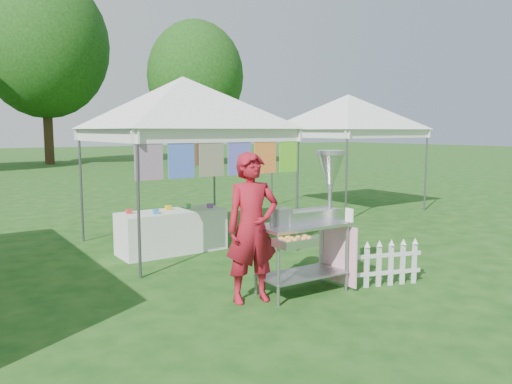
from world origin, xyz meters
TOP-DOWN VIEW (x-y plane):
  - ground at (0.00, 0.00)m, footprint 120.00×120.00m
  - canopy_main at (0.00, 3.49)m, footprint 4.24×4.24m
  - canopy_right at (5.50, 5.00)m, footprint 4.24×4.24m
  - tree_mid at (3.00, 28.00)m, footprint 7.60×7.60m
  - tree_right at (10.00, 22.00)m, footprint 5.60×5.60m
  - donut_cart at (0.23, 0.28)m, footprint 1.33×0.86m
  - vendor at (-0.65, 0.40)m, footprint 0.74×0.57m
  - picket_fence at (1.14, -0.12)m, footprint 1.03×0.37m
  - display_table at (-0.39, 3.23)m, footprint 1.80×0.70m

SIDE VIEW (x-z plane):
  - ground at x=0.00m, z-range 0.00..0.00m
  - picket_fence at x=1.14m, z-range 0.01..0.57m
  - display_table at x=-0.39m, z-range 0.00..0.71m
  - vendor at x=-0.65m, z-range 0.00..1.82m
  - donut_cart at x=0.23m, z-range 0.16..1.98m
  - canopy_main at x=0.00m, z-range 1.26..4.71m
  - canopy_right at x=5.50m, z-range 1.27..4.72m
  - tree_right at x=10.00m, z-range 0.97..9.39m
  - tree_mid at x=3.00m, z-range 1.38..12.90m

